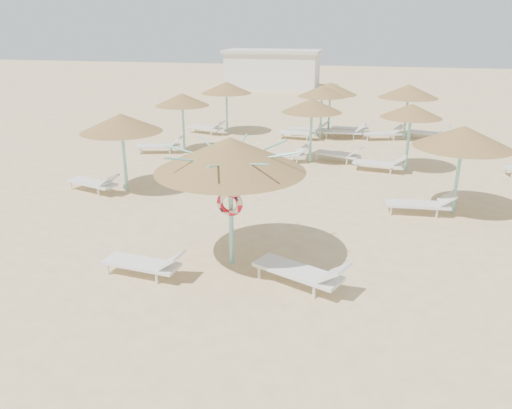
# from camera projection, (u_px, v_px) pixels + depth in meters

# --- Properties ---
(ground) EXTENTS (120.00, 120.00, 0.00)m
(ground) POSITION_uv_depth(u_px,v_px,m) (236.00, 270.00, 11.89)
(ground) COLOR #E1C289
(ground) RESTS_ON ground
(main_palapa) EXTENTS (3.50, 3.50, 3.14)m
(main_palapa) POSITION_uv_depth(u_px,v_px,m) (230.00, 155.00, 11.33)
(main_palapa) COLOR #78D1C5
(main_palapa) RESTS_ON ground
(lounger_main_a) EXTENTS (2.00, 0.81, 0.71)m
(lounger_main_a) POSITION_uv_depth(u_px,v_px,m) (146.00, 263.00, 11.50)
(lounger_main_a) COLOR silver
(lounger_main_a) RESTS_ON ground
(lounger_main_b) EXTENTS (2.28, 1.49, 0.80)m
(lounger_main_b) POSITION_uv_depth(u_px,v_px,m) (303.00, 272.00, 11.01)
(lounger_main_b) COLOR silver
(lounger_main_b) RESTS_ON ground
(palapa_field) EXTENTS (19.66, 13.82, 2.72)m
(palapa_field) POSITION_uv_depth(u_px,v_px,m) (358.00, 108.00, 20.13)
(palapa_field) COLOR #78D1C5
(palapa_field) RESTS_ON ground
(service_hut) EXTENTS (8.40, 4.40, 3.25)m
(service_hut) POSITION_uv_depth(u_px,v_px,m) (273.00, 69.00, 44.60)
(service_hut) COLOR silver
(service_hut) RESTS_ON ground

